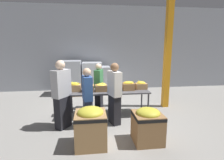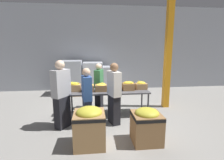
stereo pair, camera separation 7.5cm
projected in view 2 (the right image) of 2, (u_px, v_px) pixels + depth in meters
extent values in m
plane|color=gray|center=(109.00, 115.00, 5.47)|extent=(30.00, 30.00, 0.00)
cube|color=#9399A3|center=(102.00, 49.00, 8.46)|extent=(16.00, 0.08, 4.00)
cube|color=#4C4C51|center=(108.00, 91.00, 5.33)|extent=(2.43, 0.79, 0.04)
cylinder|color=#38383D|center=(69.00, 109.00, 4.95)|extent=(0.05, 0.05, 0.74)
cylinder|color=#38383D|center=(148.00, 106.00, 5.20)|extent=(0.05, 0.05, 0.74)
cylinder|color=#38383D|center=(72.00, 101.00, 5.61)|extent=(0.05, 0.05, 0.74)
cylinder|color=#38383D|center=(142.00, 99.00, 5.86)|extent=(0.05, 0.05, 0.74)
cube|color=tan|center=(75.00, 88.00, 5.26)|extent=(0.36, 0.27, 0.20)
ellipsoid|color=yellow|center=(74.00, 84.00, 5.24)|extent=(0.28, 0.24, 0.12)
ellipsoid|color=yellow|center=(77.00, 83.00, 5.19)|extent=(0.17, 0.13, 0.05)
ellipsoid|color=yellow|center=(73.00, 84.00, 5.18)|extent=(0.16, 0.06, 0.05)
ellipsoid|color=yellow|center=(72.00, 83.00, 5.27)|extent=(0.10, 0.19, 0.05)
cube|color=olive|center=(88.00, 88.00, 5.25)|extent=(0.36, 0.32, 0.19)
ellipsoid|color=yellow|center=(88.00, 85.00, 5.23)|extent=(0.31, 0.27, 0.10)
ellipsoid|color=yellow|center=(89.00, 85.00, 5.15)|extent=(0.20, 0.09, 0.05)
ellipsoid|color=yellow|center=(90.00, 84.00, 5.17)|extent=(0.08, 0.16, 0.04)
ellipsoid|color=yellow|center=(89.00, 84.00, 5.21)|extent=(0.09, 0.21, 0.05)
cube|color=olive|center=(101.00, 88.00, 5.28)|extent=(0.36, 0.30, 0.18)
ellipsoid|color=yellow|center=(101.00, 85.00, 5.26)|extent=(0.30, 0.27, 0.07)
ellipsoid|color=yellow|center=(102.00, 83.00, 5.29)|extent=(0.07, 0.17, 0.06)
ellipsoid|color=yellow|center=(101.00, 84.00, 5.29)|extent=(0.13, 0.19, 0.05)
ellipsoid|color=yellow|center=(101.00, 84.00, 5.31)|extent=(0.06, 0.20, 0.05)
ellipsoid|color=yellow|center=(102.00, 83.00, 5.30)|extent=(0.20, 0.05, 0.04)
cube|color=#A37A4C|center=(115.00, 88.00, 5.32)|extent=(0.36, 0.26, 0.17)
ellipsoid|color=gold|center=(115.00, 85.00, 5.30)|extent=(0.33, 0.24, 0.08)
ellipsoid|color=gold|center=(114.00, 84.00, 5.32)|extent=(0.16, 0.17, 0.05)
ellipsoid|color=gold|center=(116.00, 84.00, 5.33)|extent=(0.17, 0.14, 0.03)
cube|color=olive|center=(128.00, 87.00, 5.39)|extent=(0.36, 0.30, 0.21)
ellipsoid|color=gold|center=(128.00, 83.00, 5.37)|extent=(0.32, 0.25, 0.11)
ellipsoid|color=gold|center=(131.00, 82.00, 5.41)|extent=(0.16, 0.10, 0.04)
ellipsoid|color=gold|center=(131.00, 82.00, 5.36)|extent=(0.06, 0.22, 0.04)
cube|color=tan|center=(141.00, 86.00, 5.52)|extent=(0.36, 0.27, 0.18)
ellipsoid|color=yellow|center=(141.00, 83.00, 5.50)|extent=(0.29, 0.24, 0.11)
ellipsoid|color=yellow|center=(140.00, 83.00, 5.44)|extent=(0.15, 0.04, 0.04)
ellipsoid|color=yellow|center=(140.00, 81.00, 5.53)|extent=(0.09, 0.19, 0.04)
cube|color=#2D3856|center=(87.00, 113.00, 4.60)|extent=(0.26, 0.39, 0.74)
cube|color=#2D5199|center=(87.00, 88.00, 4.47)|extent=(0.29, 0.45, 0.61)
sphere|color=#DBAD89|center=(86.00, 72.00, 4.40)|extent=(0.21, 0.21, 0.21)
cube|color=black|center=(62.00, 112.00, 4.56)|extent=(0.41, 0.45, 0.84)
cube|color=#B2B2B7|center=(61.00, 83.00, 4.41)|extent=(0.47, 0.52, 0.69)
sphere|color=beige|center=(60.00, 65.00, 4.33)|extent=(0.24, 0.24, 0.24)
cube|color=black|center=(99.00, 98.00, 5.97)|extent=(0.30, 0.40, 0.74)
cube|color=#387A47|center=(99.00, 79.00, 5.85)|extent=(0.34, 0.46, 0.61)
sphere|color=beige|center=(99.00, 67.00, 5.77)|extent=(0.21, 0.21, 0.21)
cube|color=black|center=(114.00, 110.00, 4.79)|extent=(0.32, 0.43, 0.80)
cube|color=silver|center=(114.00, 84.00, 4.65)|extent=(0.36, 0.50, 0.66)
sphere|color=#896042|center=(114.00, 67.00, 4.57)|extent=(0.23, 0.23, 0.23)
cube|color=#A37A4C|center=(90.00, 129.00, 3.71)|extent=(0.65, 0.65, 0.74)
cube|color=black|center=(89.00, 115.00, 3.65)|extent=(0.65, 0.65, 0.07)
ellipsoid|color=gold|center=(89.00, 112.00, 3.64)|extent=(0.55, 0.55, 0.23)
cube|color=olive|center=(146.00, 128.00, 3.85)|extent=(0.62, 0.62, 0.67)
cube|color=black|center=(147.00, 116.00, 3.80)|extent=(0.62, 0.62, 0.07)
ellipsoid|color=gold|center=(147.00, 113.00, 3.79)|extent=(0.52, 0.52, 0.22)
cube|color=orange|center=(168.00, 50.00, 5.85)|extent=(0.20, 0.20, 4.00)
cube|color=olive|center=(72.00, 92.00, 7.87)|extent=(0.98, 0.98, 0.13)
cube|color=#B2B7C1|center=(72.00, 76.00, 7.73)|extent=(0.90, 0.90, 1.36)
cube|color=olive|center=(93.00, 91.00, 8.11)|extent=(0.93, 0.93, 0.13)
cube|color=silver|center=(93.00, 76.00, 7.98)|extent=(0.86, 0.86, 1.27)
cube|color=olive|center=(101.00, 91.00, 8.18)|extent=(0.91, 0.91, 0.13)
cube|color=#B2B7C1|center=(101.00, 78.00, 8.06)|extent=(0.84, 0.84, 1.07)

